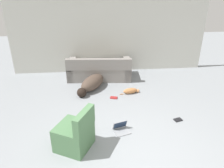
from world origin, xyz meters
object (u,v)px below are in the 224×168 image
at_px(cat, 131,91).
at_px(book_red, 114,98).
at_px(side_chair, 75,134).
at_px(book_black, 178,120).
at_px(laptop_open, 121,128).
at_px(dog, 92,83).
at_px(couch, 99,70).

distance_m(cat, book_red, 0.55).
bearing_deg(cat, side_chair, -134.73).
bearing_deg(book_black, laptop_open, -169.25).
xyz_separation_m(dog, cat, (1.08, -0.35, -0.11)).
bearing_deg(dog, book_black, 80.58).
bearing_deg(cat, book_black, -69.00).
relative_size(dog, cat, 2.22).
relative_size(couch, book_black, 10.11).
bearing_deg(laptop_open, book_black, -6.12).
bearing_deg(book_black, cat, 121.42).
xyz_separation_m(laptop_open, side_chair, (-0.91, -0.41, 0.23)).
distance_m(cat, book_black, 1.62).
relative_size(couch, side_chair, 2.43).
xyz_separation_m(couch, book_black, (1.67, -2.54, -0.25)).
distance_m(dog, laptop_open, 2.08).
distance_m(dog, book_red, 0.84).
bearing_deg(laptop_open, dog, 89.66).
xyz_separation_m(cat, laptop_open, (-0.49, -1.64, -0.01)).
bearing_deg(dog, cat, 104.57).
relative_size(couch, laptop_open, 5.37).
bearing_deg(book_red, cat, 24.84).
distance_m(laptop_open, book_black, 1.36).
height_order(laptop_open, book_black, laptop_open).
distance_m(couch, book_black, 3.05).
bearing_deg(book_black, dog, 137.92).
height_order(couch, cat, couch).
xyz_separation_m(couch, side_chair, (-0.58, -3.20, 0.04)).
distance_m(laptop_open, side_chair, 1.03).
distance_m(laptop_open, book_red, 1.41).
xyz_separation_m(dog, book_red, (0.58, -0.58, -0.18)).
relative_size(cat, book_black, 2.87).
bearing_deg(side_chair, book_red, -179.34).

